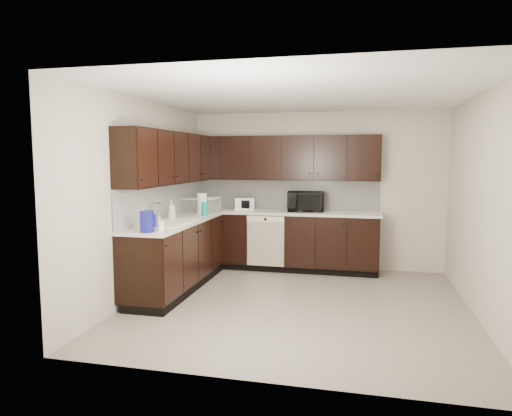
{
  "coord_description": "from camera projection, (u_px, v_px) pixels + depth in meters",
  "views": [
    {
      "loc": [
        0.72,
        -5.36,
        1.77
      ],
      "look_at": [
        -0.66,
        0.6,
        1.1
      ],
      "focal_mm": 32.0,
      "sensor_mm": 36.0,
      "label": 1
    }
  ],
  "objects": [
    {
      "name": "dishwasher",
      "position": [
        266.0,
        238.0,
        7.01
      ],
      "size": [
        0.58,
        0.04,
        0.78
      ],
      "color": "#F2E9C6",
      "rests_on": "lower_cabinets"
    },
    {
      "name": "ceiling",
      "position": [
        300.0,
        95.0,
        5.27
      ],
      "size": [
        4.0,
        4.0,
        0.0
      ],
      "primitive_type": "plane",
      "rotation": [
        3.14,
        0.0,
        0.0
      ],
      "color": "white",
      "rests_on": "wall_back"
    },
    {
      "name": "upper_cabinets",
      "position": [
        236.0,
        158.0,
        6.76
      ],
      "size": [
        3.0,
        2.8,
        0.7
      ],
      "color": "black",
      "rests_on": "wall_back"
    },
    {
      "name": "blue_pitcher",
      "position": [
        147.0,
        221.0,
        5.11
      ],
      "size": [
        0.2,
        0.2,
        0.24
      ],
      "primitive_type": "cylinder",
      "rotation": [
        0.0,
        0.0,
        -0.26
      ],
      "color": "#0E0F85",
      "rests_on": "countertop"
    },
    {
      "name": "sink",
      "position": [
        167.0,
        228.0,
        5.81
      ],
      "size": [
        0.54,
        0.82,
        0.42
      ],
      "color": "#F2E9C6",
      "rests_on": "countertop"
    },
    {
      "name": "soap_bottle_a",
      "position": [
        159.0,
        224.0,
        5.17
      ],
      "size": [
        0.1,
        0.1,
        0.17
      ],
      "primitive_type": "imported",
      "rotation": [
        0.0,
        0.0,
        -0.36
      ],
      "color": "gray",
      "rests_on": "countertop"
    },
    {
      "name": "backsplash",
      "position": [
        231.0,
        197.0,
        6.97
      ],
      "size": [
        3.0,
        2.8,
        0.48
      ],
      "color": "silver",
      "rests_on": "countertop"
    },
    {
      "name": "toaster_oven",
      "position": [
        244.0,
        204.0,
        7.36
      ],
      "size": [
        0.38,
        0.33,
        0.2
      ],
      "primitive_type": "cube",
      "rotation": [
        0.0,
        0.0,
        0.35
      ],
      "color": "#B0B0B2",
      "rests_on": "countertop"
    },
    {
      "name": "wall_front",
      "position": [
        263.0,
        227.0,
        3.47
      ],
      "size": [
        4.0,
        0.02,
        2.5
      ],
      "primitive_type": "cube",
      "color": "#BBB19F",
      "rests_on": "floor"
    },
    {
      "name": "storage_bin",
      "position": [
        201.0,
        205.0,
        7.13
      ],
      "size": [
        0.57,
        0.45,
        0.21
      ],
      "primitive_type": "cube",
      "rotation": [
        0.0,
        0.0,
        -0.12
      ],
      "color": "white",
      "rests_on": "countertop"
    },
    {
      "name": "wall_back",
      "position": [
        316.0,
        190.0,
        7.34
      ],
      "size": [
        4.0,
        0.02,
        2.5
      ],
      "primitive_type": "cube",
      "color": "#BBB19F",
      "rests_on": "floor"
    },
    {
      "name": "lower_cabinets",
      "position": [
        241.0,
        249.0,
        6.8
      ],
      "size": [
        3.0,
        2.8,
        0.9
      ],
      "color": "black",
      "rests_on": "floor"
    },
    {
      "name": "countertop",
      "position": [
        241.0,
        216.0,
        6.74
      ],
      "size": [
        3.03,
        2.83,
        0.04
      ],
      "color": "beige",
      "rests_on": "lower_cabinets"
    },
    {
      "name": "teal_tumbler",
      "position": [
        205.0,
        209.0,
        6.58
      ],
      "size": [
        0.11,
        0.11,
        0.2
      ],
      "primitive_type": "cylinder",
      "rotation": [
        0.0,
        0.0,
        -0.2
      ],
      "color": "#0D9186",
      "rests_on": "countertop"
    },
    {
      "name": "floor",
      "position": [
        298.0,
        304.0,
        5.54
      ],
      "size": [
        4.0,
        4.0,
        0.0
      ],
      "primitive_type": "plane",
      "color": "gray",
      "rests_on": "ground"
    },
    {
      "name": "wall_right",
      "position": [
        482.0,
        206.0,
        4.96
      ],
      "size": [
        0.02,
        4.0,
        2.5
      ],
      "primitive_type": "cube",
      "color": "#BBB19F",
      "rests_on": "floor"
    },
    {
      "name": "soap_bottle_b",
      "position": [
        172.0,
        210.0,
        6.15
      ],
      "size": [
        0.13,
        0.14,
        0.26
      ],
      "primitive_type": "imported",
      "rotation": [
        0.0,
        0.0,
        -0.42
      ],
      "color": "gray",
      "rests_on": "countertop"
    },
    {
      "name": "wall_left",
      "position": [
        144.0,
        199.0,
        5.86
      ],
      "size": [
        0.02,
        4.0,
        2.5
      ],
      "primitive_type": "cube",
      "color": "#BBB19F",
      "rests_on": "floor"
    },
    {
      "name": "paper_towel_roll",
      "position": [
        202.0,
        204.0,
        6.77
      ],
      "size": [
        0.18,
        0.18,
        0.31
      ],
      "primitive_type": "cylinder",
      "rotation": [
        0.0,
        0.0,
        0.41
      ],
      "color": "white",
      "rests_on": "countertop"
    },
    {
      "name": "microwave",
      "position": [
        305.0,
        202.0,
        7.11
      ],
      "size": [
        0.6,
        0.44,
        0.31
      ],
      "primitive_type": "imported",
      "rotation": [
        0.0,
        0.0,
        0.12
      ],
      "color": "black",
      "rests_on": "countertop"
    }
  ]
}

